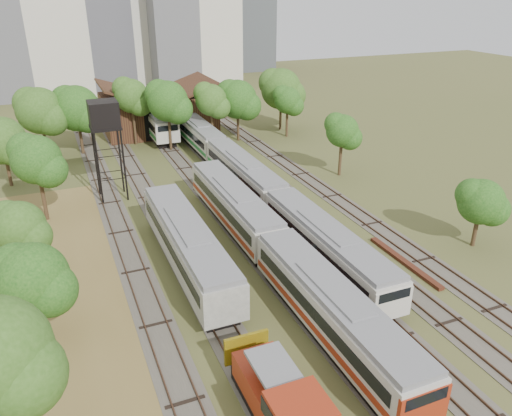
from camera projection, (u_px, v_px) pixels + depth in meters
name	position (u px, v px, depth m)	size (l,w,h in m)	color
ground	(406.00, 380.00, 28.29)	(240.00, 240.00, 0.00)	#475123
dry_grass_patch	(62.00, 374.00, 28.67)	(14.00, 60.00, 0.04)	brown
tracks	(238.00, 212.00, 49.07)	(24.60, 80.00, 0.19)	#4C473D
railcar_red_set	(274.00, 249.00, 38.27)	(2.98, 34.58, 3.68)	black
railcar_green_set	(244.00, 174.00, 53.58)	(2.88, 52.07, 3.56)	black
railcar_rear	(155.00, 121.00, 73.62)	(3.28, 16.08, 4.07)	black
shunter_locomotive	(283.00, 406.00, 24.35)	(2.72, 8.10, 3.56)	black
old_grey_coach	(188.00, 245.00, 38.54)	(3.10, 18.00, 3.83)	black
water_tower	(104.00, 117.00, 49.11)	(2.93, 2.93, 10.17)	black
rail_pile_far	(404.00, 262.00, 40.08)	(0.54, 8.61, 0.28)	#512517
maintenance_shed	(158.00, 112.00, 75.54)	(16.45, 11.55, 7.58)	#341A13
tree_band_left	(6.00, 247.00, 31.36)	(8.24, 54.03, 8.62)	#382616
tree_band_far	(167.00, 101.00, 67.20)	(39.69, 9.64, 9.27)	#382616
tree_band_right	(352.00, 135.00, 56.67)	(5.26, 40.48, 7.26)	#382616
tower_far_right	(246.00, 13.00, 127.11)	(12.00, 12.00, 28.00)	#474B4F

